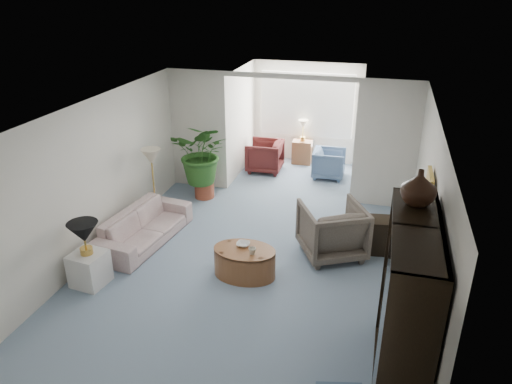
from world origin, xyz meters
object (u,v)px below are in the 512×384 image
(cabinet_urn, at_px, (419,187))
(sofa, at_px, (145,227))
(side_table_dark, at_px, (377,235))
(coffee_table, at_px, (245,262))
(coffee_cup, at_px, (252,251))
(plant_pot, at_px, (204,190))
(entertainment_cabinet, at_px, (405,311))
(framed_picture, at_px, (430,191))
(wingback_chair, at_px, (332,230))
(table_lamp, at_px, (83,232))
(sunroom_chair_maroon, at_px, (265,156))
(sunroom_table, at_px, (302,152))
(coffee_bowl, at_px, (243,244))
(sunroom_chair_blue, at_px, (329,164))
(end_table, at_px, (89,269))
(floor_lamp, at_px, (151,156))

(cabinet_urn, bearing_deg, sofa, 158.27)
(sofa, xyz_separation_m, side_table_dark, (3.82, 0.72, 0.01))
(coffee_table, height_order, coffee_cup, coffee_cup)
(side_table_dark, height_order, plant_pot, side_table_dark)
(entertainment_cabinet, xyz_separation_m, plant_pot, (-3.84, 4.15, -0.84))
(framed_picture, height_order, coffee_cup, framed_picture)
(wingback_chair, bearing_deg, coffee_cup, 17.92)
(coffee_cup, bearing_deg, coffee_table, 146.31)
(framed_picture, bearing_deg, table_lamp, -170.35)
(coffee_table, xyz_separation_m, wingback_chair, (1.19, 0.96, 0.22))
(framed_picture, relative_size, coffee_table, 0.53)
(framed_picture, xyz_separation_m, wingback_chair, (-1.27, 0.99, -1.26))
(entertainment_cabinet, bearing_deg, coffee_cup, 143.80)
(coffee_table, xyz_separation_m, sunroom_chair_maroon, (-0.79, 4.30, 0.14))
(side_table_dark, height_order, sunroom_table, side_table_dark)
(coffee_bowl, xyz_separation_m, sunroom_table, (0.01, 4.95, -0.19))
(sunroom_chair_blue, xyz_separation_m, sunroom_chair_maroon, (-1.50, 0.00, 0.04))
(end_table, distance_m, entertainment_cabinet, 4.50)
(framed_picture, xyz_separation_m, entertainment_cabinet, (-0.23, -1.59, -0.70))
(wingback_chair, bearing_deg, plant_pot, -56.99)
(side_table_dark, xyz_separation_m, entertainment_cabinet, (0.34, -2.88, 0.70))
(wingback_chair, bearing_deg, table_lamp, 0.36)
(floor_lamp, relative_size, wingback_chair, 0.37)
(sunroom_table, bearing_deg, coffee_bowl, -90.17)
(coffee_cup, bearing_deg, sofa, 162.97)
(floor_lamp, xyz_separation_m, plant_pot, (0.51, 1.18, -1.09))
(coffee_table, distance_m, sunroom_chair_maroon, 4.37)
(floor_lamp, xyz_separation_m, wingback_chair, (3.31, -0.39, -0.81))
(wingback_chair, bearing_deg, sunroom_chair_blue, -109.65)
(end_table, distance_m, sunroom_chair_blue, 5.85)
(sofa, distance_m, coffee_bowl, 1.94)
(end_table, xyz_separation_m, side_table_dark, (4.02, 2.07, 0.04))
(floor_lamp, distance_m, coffee_cup, 2.80)
(sunroom_chair_maroon, bearing_deg, table_lamp, -16.26)
(coffee_table, bearing_deg, floor_lamp, 147.53)
(floor_lamp, relative_size, coffee_cup, 3.29)
(coffee_cup, bearing_deg, side_table_dark, 38.07)
(end_table, relative_size, coffee_cup, 4.66)
(coffee_bowl, xyz_separation_m, entertainment_cabinet, (2.28, -1.72, 0.52))
(end_table, xyz_separation_m, coffee_table, (2.13, 0.81, -0.03))
(sunroom_table, bearing_deg, coffee_cup, -87.94)
(sunroom_chair_maroon, bearing_deg, sunroom_chair_blue, 88.53)
(sunroom_chair_blue, bearing_deg, coffee_table, 169.10)
(table_lamp, bearing_deg, sunroom_table, 70.29)
(framed_picture, bearing_deg, coffee_cup, -178.27)
(sunroom_table, bearing_deg, plant_pot, -122.09)
(table_lamp, height_order, wingback_chair, table_lamp)
(cabinet_urn, xyz_separation_m, sunroom_chair_blue, (-1.51, 5.42, -1.86))
(sofa, xyz_separation_m, sunroom_table, (1.90, 4.51, -0.00))
(floor_lamp, bearing_deg, coffee_cup, -32.55)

